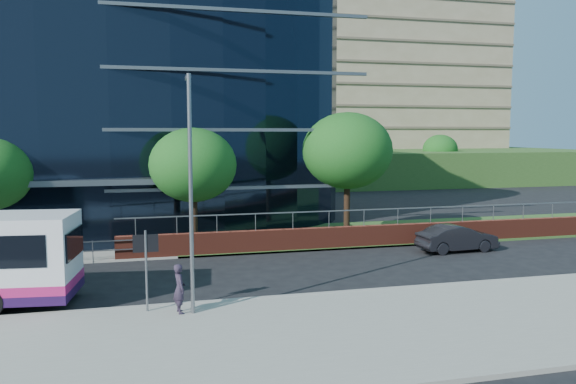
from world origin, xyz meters
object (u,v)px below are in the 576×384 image
object	(u,v)px
tree_dist_f	(440,149)
parked_car	(457,238)
streetlight_east	(191,187)
tree_far_d	(347,151)
street_sign	(146,254)
tree_far_c	(193,165)
tree_dist_e	(322,148)
pedestrian	(180,288)

from	to	relation	value
tree_dist_f	parked_car	size ratio (longest dim) A/B	1.42
streetlight_east	tree_far_d	bearing A→B (deg)	50.60
tree_dist_f	streetlight_east	world-z (taller)	streetlight_east
street_sign	parked_car	bearing A→B (deg)	23.03
tree_far_d	tree_dist_f	world-z (taller)	tree_far_d
tree_far_c	streetlight_east	size ratio (longest dim) A/B	0.81
tree_far_c	tree_dist_e	distance (m)	35.36
street_sign	tree_far_c	distance (m)	11.14
street_sign	streetlight_east	size ratio (longest dim) A/B	0.35
tree_dist_e	streetlight_east	xyz separation A→B (m)	(-18.00, -42.17, -0.10)
tree_dist_e	tree_dist_f	size ratio (longest dim) A/B	1.08
tree_dist_e	streetlight_east	bearing A→B (deg)	-113.11
tree_far_d	tree_dist_e	xyz separation A→B (m)	(8.00, 30.00, -0.65)
tree_dist_f	tree_dist_e	bearing A→B (deg)	-172.87
streetlight_east	pedestrian	distance (m)	3.47
street_sign	tree_far_d	size ratio (longest dim) A/B	0.38
streetlight_east	tree_dist_f	bearing A→B (deg)	52.42
tree_far_d	parked_car	world-z (taller)	tree_far_d
street_sign	tree_far_c	xyz separation A→B (m)	(2.50, 10.59, 2.39)
streetlight_east	pedestrian	bearing A→B (deg)	166.15
tree_dist_f	parked_car	xyz separation A→B (m)	(-19.58, -36.82, -3.51)
tree_far_d	streetlight_east	size ratio (longest dim) A/B	0.93
tree_dist_e	parked_car	bearing A→B (deg)	-95.87
street_sign	tree_dist_f	size ratio (longest dim) A/B	0.46
tree_far_c	tree_dist_f	xyz separation A→B (m)	(33.00, 33.00, -0.33)
tree_far_d	streetlight_east	distance (m)	15.77
streetlight_east	pedestrian	xyz separation A→B (m)	(-0.43, 0.10, -3.45)
tree_far_d	tree_dist_e	world-z (taller)	tree_far_d
street_sign	tree_far_c	world-z (taller)	tree_far_c
tree_far_d	streetlight_east	bearing A→B (deg)	-129.40
streetlight_east	pedestrian	size ratio (longest dim) A/B	4.74
tree_far_c	pedestrian	bearing A→B (deg)	-97.34
pedestrian	tree_far_c	bearing A→B (deg)	-18.37
tree_far_d	streetlight_east	xyz separation A→B (m)	(-10.00, -12.17, -0.75)
street_sign	streetlight_east	bearing A→B (deg)	-21.36
tree_dist_f	streetlight_east	xyz separation A→B (m)	(-34.00, -44.17, 0.23)
tree_far_c	streetlight_east	xyz separation A→B (m)	(-1.00, -11.17, -0.10)
tree_far_c	streetlight_east	bearing A→B (deg)	-95.11
tree_far_c	tree_dist_e	bearing A→B (deg)	61.26
tree_dist_e	tree_dist_f	world-z (taller)	tree_dist_e
tree_far_c	tree_dist_f	bearing A→B (deg)	45.00
pedestrian	street_sign	bearing A→B (deg)	54.82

